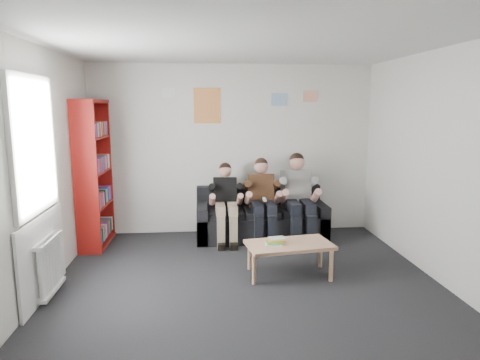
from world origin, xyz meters
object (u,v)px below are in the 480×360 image
object	(u,v)px
bookshelf	(95,174)
coffee_table	(289,247)
person_right	(299,199)
person_middle	(263,201)
sofa	(261,220)
person_left	(226,203)

from	to	relation	value
bookshelf	coffee_table	xyz separation A→B (m)	(2.60, -1.44, -0.71)
coffee_table	person_right	size ratio (longest dim) A/B	0.76
person_middle	person_right	bearing A→B (deg)	2.32
sofa	person_left	world-z (taller)	person_left
person_middle	person_right	world-z (taller)	person_right
coffee_table	person_left	bearing A→B (deg)	116.06
sofa	coffee_table	xyz separation A→B (m)	(0.13, -1.59, 0.08)
coffee_table	person_middle	bearing A→B (deg)	95.22
sofa	bookshelf	size ratio (longest dim) A/B	0.93
person_right	person_middle	bearing A→B (deg)	172.67
bookshelf	person_right	xyz separation A→B (m)	(3.03, -0.04, -0.42)
bookshelf	person_left	distance (m)	1.97
sofa	person_right	xyz separation A→B (m)	(0.56, -0.19, 0.37)
sofa	bookshelf	bearing A→B (deg)	-176.50
coffee_table	person_right	bearing A→B (deg)	72.85
coffee_table	person_right	distance (m)	1.49
sofa	person_left	distance (m)	0.67
person_left	person_middle	world-z (taller)	person_middle
bookshelf	person_right	world-z (taller)	bookshelf
person_left	person_right	world-z (taller)	person_right
bookshelf	person_left	size ratio (longest dim) A/B	1.79
sofa	person_middle	bearing A→B (deg)	-90.00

